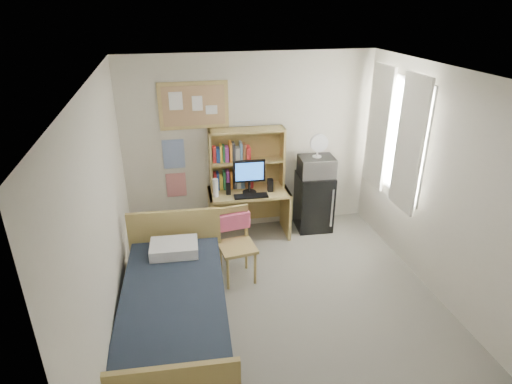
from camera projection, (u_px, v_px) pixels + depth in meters
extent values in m
cube|color=gray|center=(288.00, 312.00, 4.85)|extent=(3.60, 4.20, 0.02)
cube|color=white|center=(297.00, 78.00, 3.77)|extent=(3.60, 4.20, 0.02)
cube|color=beige|center=(250.00, 145.00, 6.17)|extent=(3.60, 0.04, 2.60)
cube|color=beige|center=(398.00, 371.00, 2.44)|extent=(3.60, 0.04, 2.60)
cube|color=beige|center=(106.00, 228.00, 3.96)|extent=(0.04, 4.20, 2.60)
cube|color=beige|center=(451.00, 193.00, 4.65)|extent=(0.04, 4.20, 2.60)
cube|color=white|center=(395.00, 136.00, 5.59)|extent=(0.10, 1.40, 1.70)
cube|color=white|center=(409.00, 145.00, 5.23)|extent=(0.04, 0.55, 1.70)
cube|color=white|center=(379.00, 127.00, 5.94)|extent=(0.04, 0.55, 1.70)
cube|color=tan|center=(194.00, 105.00, 5.75)|extent=(0.94, 0.03, 0.64)
cube|color=#264B9B|center=(174.00, 154.00, 5.97)|extent=(0.30, 0.01, 0.42)
cube|color=red|center=(176.00, 185.00, 6.17)|extent=(0.28, 0.01, 0.36)
cube|color=tan|center=(249.00, 213.00, 6.27)|extent=(1.17, 0.62, 0.72)
cube|color=tan|center=(237.00, 246.00, 5.23)|extent=(0.52, 0.52, 0.93)
cube|color=black|center=(314.00, 201.00, 6.47)|extent=(0.54, 0.54, 0.86)
cube|color=black|center=(175.00, 317.00, 4.34)|extent=(1.19, 2.18, 0.58)
cube|color=tan|center=(247.00, 159.00, 6.08)|extent=(1.08, 0.31, 0.87)
cube|color=black|center=(249.00, 177.00, 5.97)|extent=(0.45, 0.05, 0.48)
cube|color=black|center=(251.00, 196.00, 5.94)|extent=(0.48, 0.17, 0.02)
cube|color=black|center=(228.00, 189.00, 5.99)|extent=(0.07, 0.07, 0.16)
cube|color=black|center=(270.00, 185.00, 6.08)|extent=(0.08, 0.08, 0.19)
cylinder|color=white|center=(216.00, 188.00, 5.91)|extent=(0.08, 0.08, 0.26)
cube|color=#FC608B|center=(232.00, 221.00, 5.30)|extent=(0.45, 0.19, 0.21)
cube|color=#B9B9BE|center=(316.00, 166.00, 6.21)|extent=(0.52, 0.41, 0.29)
cylinder|color=white|center=(318.00, 147.00, 6.08)|extent=(0.27, 0.27, 0.32)
cube|color=white|center=(174.00, 248.00, 4.86)|extent=(0.56, 0.41, 0.13)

